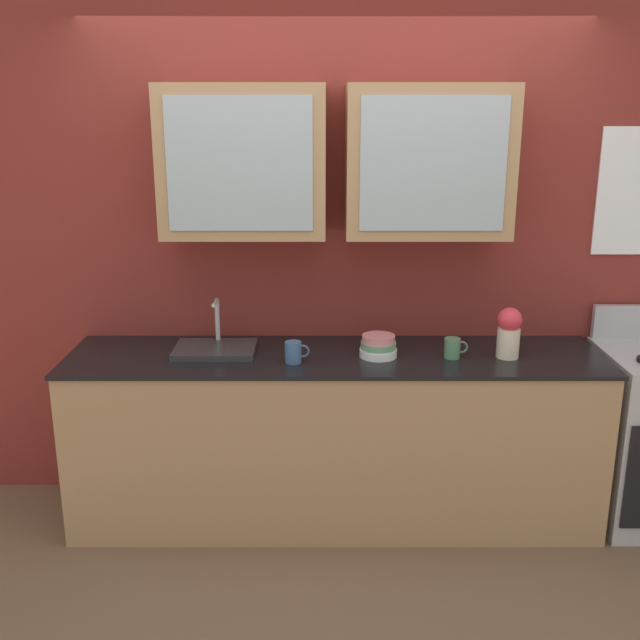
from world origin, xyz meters
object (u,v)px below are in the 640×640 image
(vase, at_px, (508,332))
(cup_near_sink, at_px, (293,352))
(bowl_stack, at_px, (377,346))
(cup_near_bowls, at_px, (452,348))
(sink_faucet, at_px, (214,348))

(vase, distance_m, cup_near_sink, 1.05)
(bowl_stack, xyz_separation_m, vase, (0.63, -0.01, 0.08))
(cup_near_sink, xyz_separation_m, cup_near_bowls, (0.78, 0.07, -0.00))
(cup_near_bowls, bearing_deg, sink_faucet, 175.64)
(bowl_stack, distance_m, vase, 0.64)
(bowl_stack, bearing_deg, vase, -1.11)
(vase, bearing_deg, sink_faucet, 176.80)
(sink_faucet, bearing_deg, bowl_stack, -4.82)
(sink_faucet, bearing_deg, vase, -3.20)
(cup_near_sink, distance_m, cup_near_bowls, 0.78)
(sink_faucet, distance_m, cup_near_bowls, 1.18)
(vase, height_order, cup_near_bowls, vase)
(sink_faucet, relative_size, vase, 1.60)
(cup_near_bowls, bearing_deg, bowl_stack, 176.67)
(sink_faucet, height_order, cup_near_sink, sink_faucet)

